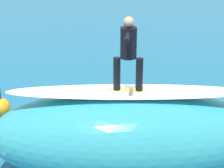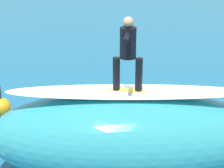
{
  "view_description": "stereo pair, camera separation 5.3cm",
  "coord_description": "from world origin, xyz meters",
  "px_view_note": "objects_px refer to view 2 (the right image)",
  "views": [
    {
      "loc": [
        -1.5,
        9.5,
        5.26
      ],
      "look_at": [
        0.75,
        -0.32,
        1.45
      ],
      "focal_mm": 66.85,
      "sensor_mm": 36.0,
      "label": 1
    },
    {
      "loc": [
        -1.55,
        9.49,
        5.26
      ],
      "look_at": [
        0.75,
        -0.32,
        1.45
      ],
      "focal_mm": 66.85,
      "sensor_mm": 36.0,
      "label": 2
    }
  ],
  "objects_px": {
    "surfboard_riding": "(127,92)",
    "surfer_riding": "(128,48)",
    "buoy_marker": "(1,107)",
    "surfboard_paddling": "(102,104)",
    "surfer_paddling": "(105,99)"
  },
  "relations": [
    {
      "from": "surfboard_riding",
      "to": "surfer_riding",
      "type": "xyz_separation_m",
      "value": [
        0.0,
        0.0,
        0.94
      ]
    },
    {
      "from": "surfboard_riding",
      "to": "buoy_marker",
      "type": "bearing_deg",
      "value": -35.53
    },
    {
      "from": "surfer_riding",
      "to": "surfboard_riding",
      "type": "bearing_deg",
      "value": -117.9
    },
    {
      "from": "surfboard_riding",
      "to": "surfboard_paddling",
      "type": "relative_size",
      "value": 1.04
    },
    {
      "from": "surfer_riding",
      "to": "surfer_paddling",
      "type": "relative_size",
      "value": 0.99
    },
    {
      "from": "buoy_marker",
      "to": "surfboard_paddling",
      "type": "bearing_deg",
      "value": -151.7
    },
    {
      "from": "surfboard_paddling",
      "to": "surfer_paddling",
      "type": "xyz_separation_m",
      "value": [
        -0.11,
        0.08,
        0.19
      ]
    },
    {
      "from": "surfboard_riding",
      "to": "surfer_riding",
      "type": "distance_m",
      "value": 0.94
    },
    {
      "from": "surfboard_riding",
      "to": "surfer_riding",
      "type": "relative_size",
      "value": 1.3
    },
    {
      "from": "surfboard_riding",
      "to": "surfer_riding",
      "type": "bearing_deg",
      "value": 62.1
    },
    {
      "from": "surfer_riding",
      "to": "surfboard_paddling",
      "type": "relative_size",
      "value": 0.8
    },
    {
      "from": "surfer_riding",
      "to": "buoy_marker",
      "type": "distance_m",
      "value": 5.48
    },
    {
      "from": "surfer_riding",
      "to": "buoy_marker",
      "type": "xyz_separation_m",
      "value": [
        4.21,
        -2.26,
        -2.69
      ]
    },
    {
      "from": "surfer_riding",
      "to": "surfboard_paddling",
      "type": "xyz_separation_m",
      "value": [
        1.53,
        -3.7,
        -2.92
      ]
    },
    {
      "from": "surfer_riding",
      "to": "surfer_paddling",
      "type": "height_order",
      "value": "surfer_riding"
    }
  ]
}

